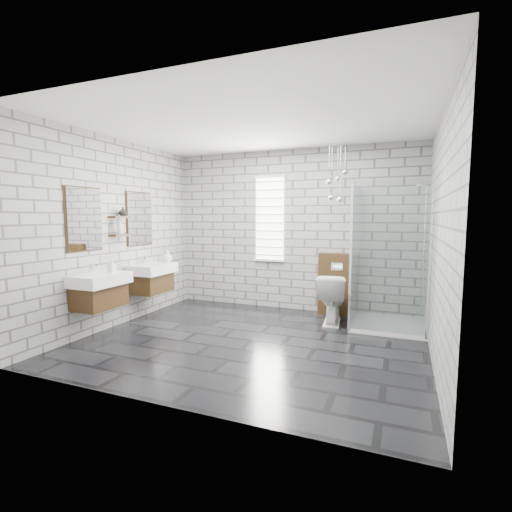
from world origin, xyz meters
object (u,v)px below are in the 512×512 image
Objects in this scene: cistern_panel at (338,284)px; shower_enclosure at (381,293)px; vanity_right at (150,270)px; vanity_left at (98,281)px; toilet at (332,298)px.

cistern_panel is 0.87m from shower_enclosure.
cistern_panel is (2.71, 1.24, -0.26)m from vanity_right.
vanity_left is 3.58m from cistern_panel.
shower_enclosure is at bearing 27.91° from vanity_left.
shower_enclosure is (3.41, 0.72, -0.25)m from vanity_right.
shower_enclosure reaches higher than cistern_panel.
vanity_left is 1.08m from vanity_right.
cistern_panel is 1.35× the size of toilet.
vanity_right is at bearing -168.00° from shower_enclosure.
toilet is at bearing 34.03° from vanity_left.
shower_enclosure reaches higher than vanity_right.
toilet is at bearing 178.17° from shower_enclosure.
vanity_left is at bearing 27.92° from toilet.
shower_enclosure is (0.70, -0.52, 0.00)m from cistern_panel.
shower_enclosure reaches higher than vanity_left.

